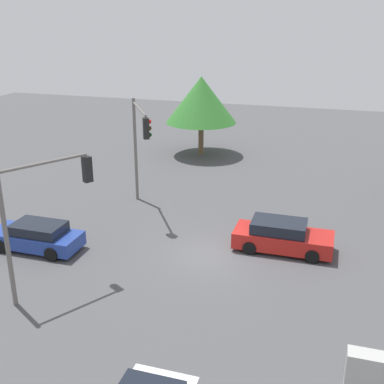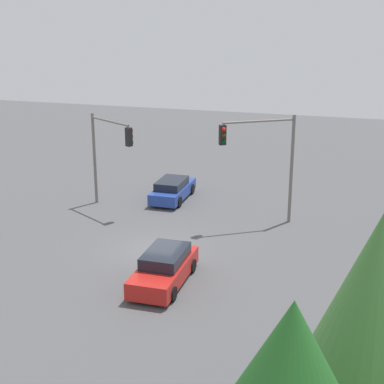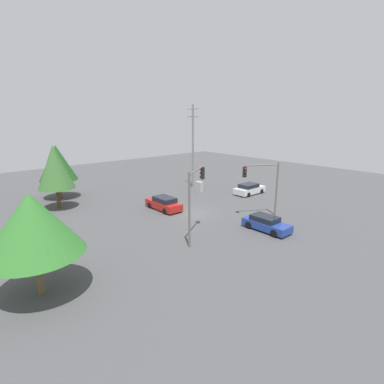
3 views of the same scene
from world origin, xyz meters
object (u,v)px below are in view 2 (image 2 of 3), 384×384
sedan_blue (173,189)px  traffic_signal_cross (264,151)px  sedan_red (164,268)px  traffic_signal_main (109,146)px

sedan_blue → traffic_signal_cross: 7.66m
traffic_signal_cross → sedan_blue: bearing=-56.7°
sedan_red → traffic_signal_cross: traffic_signal_cross is taller
sedan_red → sedan_blue: (11.16, 3.32, -0.05)m
traffic_signal_main → traffic_signal_cross: bearing=29.8°
sedan_blue → traffic_signal_main: 5.15m
sedan_red → traffic_signal_main: size_ratio=0.82×
sedan_blue → traffic_signal_cross: (-2.83, -6.16, 3.57)m
sedan_red → sedan_blue: bearing=-73.4°
sedan_red → traffic_signal_main: bearing=-53.3°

